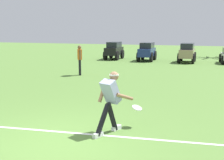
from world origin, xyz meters
name	(u,v)px	position (x,y,z in m)	size (l,w,h in m)	color
ground_plane	(55,144)	(0.00, 0.00, 0.00)	(80.00, 80.00, 0.00)	#547B36
field_line_paint	(71,133)	(0.00, 0.70, 0.00)	(24.65, 0.08, 0.01)	white
frisbee_thrower	(110,99)	(0.83, 1.05, 0.79)	(0.71, 0.99, 1.41)	black
frisbee_in_flight	(137,108)	(1.30, 1.66, 0.47)	(0.31, 0.31, 0.11)	white
teammate_near_sideline	(80,57)	(-3.57, 8.39, 0.94)	(0.35, 0.45, 1.56)	black
parked_car_slot_a	(114,50)	(-4.66, 16.84, 0.74)	(1.27, 2.39, 1.40)	black
parked_car_slot_b	(147,51)	(-1.86, 16.55, 0.74)	(1.22, 2.38, 1.40)	navy
parked_car_slot_c	(187,52)	(1.16, 16.51, 0.74)	(1.16, 2.35, 1.40)	#998466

